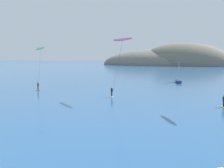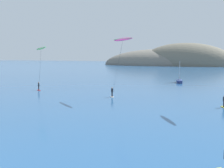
# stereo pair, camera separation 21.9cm
# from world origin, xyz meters

# --- Properties ---
(headland_island) EXTENTS (95.74, 40.97, 31.50)m
(headland_island) POSITION_xyz_m (-29.30, 190.94, 0.00)
(headland_island) COLOR slate
(headland_island) RESTS_ON ground
(sailboat_near) EXTENTS (2.56, 5.95, 5.70)m
(sailboat_near) POSITION_xyz_m (1.78, 66.20, 0.64)
(sailboat_near) COLOR navy
(sailboat_near) RESTS_ON ground
(kitesurfer_magenta) EXTENTS (6.20, 4.95, 10.11)m
(kitesurfer_magenta) POSITION_xyz_m (-0.49, 33.60, 8.96)
(kitesurfer_magenta) COLOR silver
(kitesurfer_magenta) RESTS_ON ground
(kitesurfer_green) EXTENTS (5.65, 4.51, 8.97)m
(kitesurfer_green) POSITION_xyz_m (-18.73, 35.79, 7.97)
(kitesurfer_green) COLOR red
(kitesurfer_green) RESTS_ON ground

